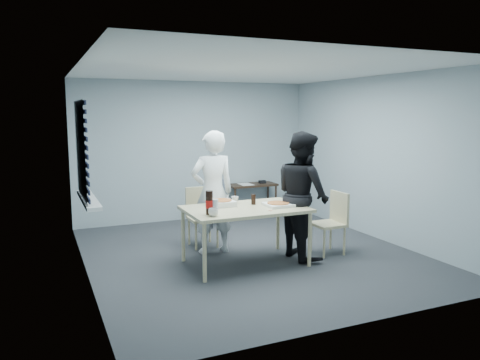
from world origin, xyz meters
name	(u,v)px	position (x,y,z in m)	size (l,w,h in m)	color
room	(84,158)	(-2.20, 0.40, 1.44)	(5.00, 5.00, 5.00)	#303135
dining_table	(245,212)	(-0.25, -0.39, 0.71)	(1.58, 1.00, 0.77)	beige
chair_far	(201,212)	(-0.49, 0.72, 0.51)	(0.42, 0.42, 0.89)	beige
chair_right	(333,218)	(1.11, -0.44, 0.51)	(0.42, 0.42, 0.89)	beige
person_white	(213,192)	(-0.47, 0.28, 0.89)	(0.65, 0.42, 1.77)	white
person_black	(302,195)	(0.61, -0.41, 0.89)	(0.86, 0.47, 1.77)	black
side_table	(252,188)	(1.10, 2.28, 0.56)	(0.95, 0.42, 0.64)	#38281B
stool	(216,208)	(0.12, 1.72, 0.34)	(0.33, 0.33, 0.45)	black
backpack	(216,191)	(0.12, 1.71, 0.65)	(0.28, 0.21, 0.40)	slate
pizza_box_a	(221,203)	(-0.50, -0.15, 0.81)	(0.33, 0.33, 0.08)	white
pizza_box_b	(278,204)	(0.19, -0.48, 0.79)	(0.35, 0.35, 0.05)	white
mug_a	(213,212)	(-0.82, -0.71, 0.82)	(0.12, 0.12, 0.10)	silver
mug_b	(235,200)	(-0.25, -0.04, 0.82)	(0.10, 0.10, 0.09)	silver
cola_glass	(253,199)	(-0.06, -0.24, 0.84)	(0.06, 0.06, 0.14)	black
soda_bottle	(209,203)	(-0.83, -0.59, 0.91)	(0.09, 0.09, 0.30)	black
plastic_cups	(215,207)	(-0.76, -0.61, 0.86)	(0.08, 0.08, 0.19)	silver
rubber_band	(270,210)	(-0.04, -0.69, 0.77)	(0.05, 0.05, 0.00)	red
papers	(246,184)	(0.95, 2.26, 0.64)	(0.24, 0.33, 0.01)	white
black_box	(262,182)	(1.32, 2.28, 0.66)	(0.13, 0.09, 0.06)	black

